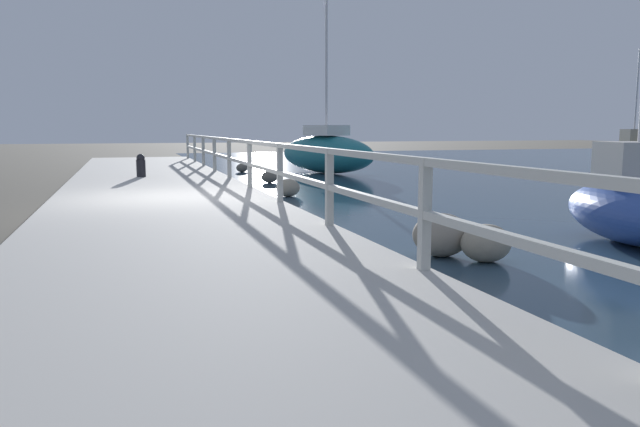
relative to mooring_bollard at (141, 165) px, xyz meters
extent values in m
plane|color=#4C473D|center=(0.28, -5.53, -0.64)|extent=(120.00, 120.00, 0.00)
cube|color=beige|center=(0.28, -5.53, -0.48)|extent=(4.29, 36.00, 0.31)
cube|color=beige|center=(2.32, -12.89, 0.22)|extent=(0.10, 0.10, 1.09)
cube|color=beige|center=(2.32, -9.95, 0.22)|extent=(0.10, 0.10, 1.09)
cube|color=beige|center=(2.32, -7.00, 0.22)|extent=(0.10, 0.10, 1.09)
cube|color=beige|center=(2.32, -4.06, 0.22)|extent=(0.10, 0.10, 1.09)
cube|color=beige|center=(2.32, -1.11, 0.22)|extent=(0.10, 0.10, 1.09)
cube|color=beige|center=(2.32, 1.83, 0.22)|extent=(0.10, 0.10, 1.09)
cube|color=beige|center=(2.32, 4.78, 0.22)|extent=(0.10, 0.10, 1.09)
cube|color=beige|center=(2.32, 7.72, 0.22)|extent=(0.10, 0.10, 1.09)
cube|color=beige|center=(2.32, 10.67, 0.22)|extent=(0.10, 0.10, 1.09)
cube|color=beige|center=(2.32, -5.53, 0.73)|extent=(0.09, 32.50, 0.08)
cube|color=beige|center=(2.32, -5.53, 0.22)|extent=(0.09, 32.50, 0.08)
ellipsoid|color=gray|center=(3.88, -11.52, -0.39)|extent=(0.65, 0.58, 0.48)
ellipsoid|color=#666056|center=(3.80, 0.44, -0.45)|extent=(0.50, 0.45, 0.38)
ellipsoid|color=#666056|center=(3.85, 5.41, -0.47)|extent=(0.44, 0.40, 0.33)
ellipsoid|color=gray|center=(3.39, -3.42, -0.42)|extent=(0.59, 0.53, 0.44)
ellipsoid|color=gray|center=(3.51, -11.03, -0.35)|extent=(0.77, 0.69, 0.57)
cylinder|color=black|center=(0.00, 0.00, -0.08)|extent=(0.25, 0.25, 0.49)
sphere|color=black|center=(0.00, 0.00, 0.21)|extent=(0.23, 0.23, 0.23)
ellipsoid|color=#2D4C9E|center=(6.63, -11.09, -0.17)|extent=(2.06, 3.26, 0.91)
cube|color=beige|center=(6.63, -11.09, 0.57)|extent=(1.16, 1.05, 0.57)
ellipsoid|color=#1E707A|center=(6.77, 3.94, 0.07)|extent=(3.31, 5.13, 1.40)
cube|color=silver|center=(6.77, 3.94, 0.96)|extent=(1.56, 1.73, 0.38)
cylinder|color=silver|center=(6.77, 3.94, 4.16)|extent=(0.09, 0.09, 6.78)
ellipsoid|color=gold|center=(26.20, 9.35, -0.16)|extent=(2.18, 3.29, 0.94)
cube|color=#9E937F|center=(26.20, 9.35, 0.65)|extent=(1.28, 1.31, 0.67)
cylinder|color=silver|center=(26.20, 9.35, 2.79)|extent=(0.09, 0.09, 4.95)
camera|label=1|loc=(-0.42, -18.27, 1.05)|focal=35.00mm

